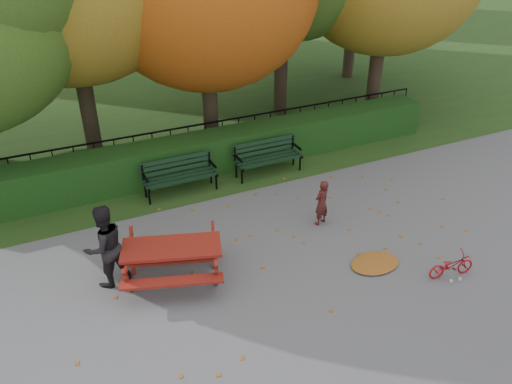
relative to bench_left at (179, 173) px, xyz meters
name	(u,v)px	position (x,y,z in m)	size (l,w,h in m)	color
ground	(300,260)	(1.30, -3.70, -0.52)	(90.00, 90.00, 0.00)	slate
grass_strip	(134,75)	(1.30, 10.30, -0.51)	(90.00, 90.00, 0.00)	#1A3D14
hedge	(217,151)	(1.30, 0.80, -0.02)	(13.00, 0.90, 1.00)	black
iron_fence	(206,139)	(1.30, 1.60, 0.02)	(14.00, 0.04, 1.02)	black
bench_left	(179,173)	(0.00, 0.00, 0.00)	(1.80, 0.57, 0.88)	black
bench_right	(267,155)	(2.40, 0.00, 0.00)	(1.80, 0.57, 0.88)	black
picnic_table	(172,254)	(-1.15, -3.18, 0.08)	(2.18, 1.96, 0.88)	maroon
leaf_pile	(375,263)	(2.57, -4.45, -0.48)	(1.03, 0.72, 0.07)	#662C0F
leaf_scatter	(293,252)	(1.30, -3.40, -0.51)	(9.00, 5.70, 0.01)	#662C0F
child	(322,203)	(2.38, -2.72, 0.02)	(0.39, 0.26, 1.07)	#401814
adult	(105,246)	(-2.26, -2.74, 0.30)	(0.80, 0.62, 1.64)	black
bicycle	(451,265)	(3.65, -5.35, -0.27)	(0.33, 0.94, 0.49)	#9E0E15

